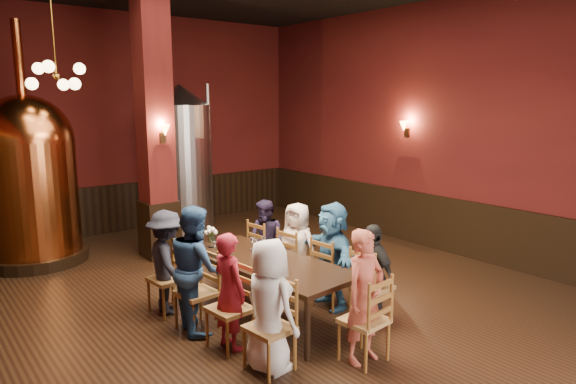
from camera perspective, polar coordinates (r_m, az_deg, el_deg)
room at (r=6.81m, az=-2.66°, el=6.01°), size 10.00×10.02×4.50m
wainscot_right at (r=9.90m, az=16.50°, el=-3.31°), size 0.08×9.90×1.00m
wainscot_back at (r=11.44m, az=-17.13°, el=-1.54°), size 7.90×0.08×1.00m
column at (r=9.11m, az=-14.56°, el=6.78°), size 0.58×0.58×4.50m
pendant_cluster at (r=8.71m, az=-24.36°, el=11.66°), size 0.90×0.90×1.70m
sconce_wall at (r=10.09m, az=13.09°, el=6.88°), size 0.20×0.20×0.36m
sconce_column at (r=8.84m, az=-13.76°, el=6.39°), size 0.20×0.20×0.36m
dining_table at (r=6.56m, az=-2.30°, el=-8.12°), size 1.23×2.48×0.75m
chair_0 at (r=5.42m, az=-2.07°, el=-14.81°), size 0.50×0.50×0.92m
person_0 at (r=5.32m, az=-2.09°, el=-12.51°), size 0.50×0.72×1.39m
chair_1 at (r=5.90m, az=-6.49°, el=-12.72°), size 0.50×0.50×0.92m
person_1 at (r=5.82m, az=-6.54°, el=-10.86°), size 0.35×0.51×1.33m
chair_2 at (r=6.40m, az=-10.13°, el=-10.92°), size 0.50×0.50×0.92m
person_2 at (r=6.30m, az=-10.21°, el=-8.33°), size 0.52×0.80×1.53m
chair_3 at (r=6.94m, az=-13.22°, el=-9.33°), size 0.50×0.50×0.92m
person_3 at (r=6.87m, az=-13.30°, el=-7.59°), size 0.61×0.93×1.36m
chair_4 at (r=6.58m, az=9.28°, el=-10.29°), size 0.50×0.50×0.92m
person_4 at (r=6.52m, az=9.33°, el=-8.91°), size 0.40×0.77×1.26m
chair_5 at (r=6.98m, az=4.85°, el=-8.97°), size 0.50×0.50×0.92m
person_5 at (r=6.90m, az=4.89°, el=-6.96°), size 0.71×1.39×1.43m
chair_6 at (r=7.41m, az=1.00°, el=-7.78°), size 0.50×0.50×0.92m
person_6 at (r=7.35m, az=1.01°, el=-6.29°), size 0.57×0.73×1.32m
chair_7 at (r=7.88m, az=-2.44°, el=-6.67°), size 0.50×0.50×0.92m
person_7 at (r=7.83m, az=-2.45°, el=-5.48°), size 0.44×0.67×1.26m
chair_8 at (r=5.64m, az=8.46°, el=-13.86°), size 0.50×0.50×0.92m
person_8 at (r=5.54m, az=8.53°, el=-11.41°), size 0.54×0.37×1.44m
copper_kettle at (r=9.62m, az=-26.81°, el=1.46°), size 1.98×1.98×4.01m
steel_vessel at (r=10.96m, az=-11.73°, el=3.67°), size 1.35×1.35×3.06m
rose_vase at (r=7.11m, az=-8.48°, el=-4.57°), size 0.18×0.18×0.30m
wine_glass_0 at (r=6.70m, az=-0.98°, el=-6.40°), size 0.07×0.07×0.17m
wine_glass_1 at (r=7.02m, az=-2.75°, el=-5.62°), size 0.07×0.07×0.17m
wine_glass_2 at (r=6.79m, az=-6.41°, el=-6.23°), size 0.07×0.07×0.17m
wine_glass_3 at (r=6.96m, az=-4.03°, el=-5.77°), size 0.07×0.07×0.17m
wine_glass_4 at (r=6.88m, az=-3.57°, el=-5.96°), size 0.07×0.07×0.17m
wine_glass_5 at (r=6.82m, az=-8.15°, el=-6.18°), size 0.07×0.07×0.17m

